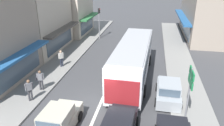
{
  "coord_description": "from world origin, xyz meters",
  "views": [
    {
      "loc": [
        3.25,
        -12.57,
        8.55
      ],
      "look_at": [
        -0.05,
        4.88,
        1.2
      ],
      "focal_mm": 35.0,
      "sensor_mm": 36.0,
      "label": 1
    }
  ],
  "objects_px": {
    "directional_road_sign": "(190,83)",
    "pedestrian_far_walker": "(61,57)",
    "hatchback_behind_bus_near": "(59,121)",
    "pedestrian_with_handbag_near": "(40,79)",
    "city_bus": "(133,58)",
    "pedestrian_browsing_midblock": "(29,89)",
    "parked_hatchback_kerb_second": "(168,91)",
    "traffic_light_downstreet": "(99,18)"
  },
  "relations": [
    {
      "from": "directional_road_sign",
      "to": "pedestrian_browsing_midblock",
      "type": "height_order",
      "value": "directional_road_sign"
    },
    {
      "from": "traffic_light_downstreet",
      "to": "directional_road_sign",
      "type": "xyz_separation_m",
      "value": [
        9.62,
        -17.06,
        -0.15
      ]
    },
    {
      "from": "hatchback_behind_bus_near",
      "to": "directional_road_sign",
      "type": "bearing_deg",
      "value": 17.43
    },
    {
      "from": "pedestrian_far_walker",
      "to": "city_bus",
      "type": "bearing_deg",
      "value": -7.74
    },
    {
      "from": "city_bus",
      "to": "hatchback_behind_bus_near",
      "type": "xyz_separation_m",
      "value": [
        -3.47,
        -7.75,
        -1.17
      ]
    },
    {
      "from": "pedestrian_with_handbag_near",
      "to": "pedestrian_browsing_midblock",
      "type": "height_order",
      "value": "same"
    },
    {
      "from": "traffic_light_downstreet",
      "to": "directional_road_sign",
      "type": "height_order",
      "value": "traffic_light_downstreet"
    },
    {
      "from": "pedestrian_browsing_midblock",
      "to": "hatchback_behind_bus_near",
      "type": "bearing_deg",
      "value": -37.9
    },
    {
      "from": "city_bus",
      "to": "directional_road_sign",
      "type": "height_order",
      "value": "directional_road_sign"
    },
    {
      "from": "parked_hatchback_kerb_second",
      "to": "city_bus",
      "type": "bearing_deg",
      "value": 132.89
    },
    {
      "from": "city_bus",
      "to": "traffic_light_downstreet",
      "type": "bearing_deg",
      "value": 116.56
    },
    {
      "from": "hatchback_behind_bus_near",
      "to": "traffic_light_downstreet",
      "type": "xyz_separation_m",
      "value": [
        -2.33,
        19.35,
        2.15
      ]
    },
    {
      "from": "parked_hatchback_kerb_second",
      "to": "pedestrian_with_handbag_near",
      "type": "bearing_deg",
      "value": -176.75
    },
    {
      "from": "parked_hatchback_kerb_second",
      "to": "traffic_light_downstreet",
      "type": "height_order",
      "value": "traffic_light_downstreet"
    },
    {
      "from": "hatchback_behind_bus_near",
      "to": "pedestrian_far_walker",
      "type": "distance_m",
      "value": 9.37
    },
    {
      "from": "hatchback_behind_bus_near",
      "to": "pedestrian_with_handbag_near",
      "type": "bearing_deg",
      "value": 128.32
    },
    {
      "from": "city_bus",
      "to": "pedestrian_browsing_midblock",
      "type": "relative_size",
      "value": 6.71
    },
    {
      "from": "city_bus",
      "to": "parked_hatchback_kerb_second",
      "type": "bearing_deg",
      "value": -47.11
    },
    {
      "from": "hatchback_behind_bus_near",
      "to": "traffic_light_downstreet",
      "type": "distance_m",
      "value": 19.6
    },
    {
      "from": "city_bus",
      "to": "pedestrian_far_walker",
      "type": "height_order",
      "value": "city_bus"
    },
    {
      "from": "city_bus",
      "to": "pedestrian_with_handbag_near",
      "type": "distance_m",
      "value": 7.68
    },
    {
      "from": "traffic_light_downstreet",
      "to": "pedestrian_far_walker",
      "type": "xyz_separation_m",
      "value": [
        -1.15,
        -10.66,
        -1.79
      ]
    },
    {
      "from": "traffic_light_downstreet",
      "to": "pedestrian_browsing_midblock",
      "type": "xyz_separation_m",
      "value": [
        -0.9,
        -16.83,
        -1.79
      ]
    },
    {
      "from": "traffic_light_downstreet",
      "to": "hatchback_behind_bus_near",
      "type": "bearing_deg",
      "value": -83.12
    },
    {
      "from": "city_bus",
      "to": "pedestrian_with_handbag_near",
      "type": "relative_size",
      "value": 6.71
    },
    {
      "from": "traffic_light_downstreet",
      "to": "pedestrian_far_walker",
      "type": "height_order",
      "value": "traffic_light_downstreet"
    },
    {
      "from": "traffic_light_downstreet",
      "to": "pedestrian_browsing_midblock",
      "type": "height_order",
      "value": "traffic_light_downstreet"
    },
    {
      "from": "hatchback_behind_bus_near",
      "to": "pedestrian_with_handbag_near",
      "type": "distance_m",
      "value": 5.23
    },
    {
      "from": "hatchback_behind_bus_near",
      "to": "pedestrian_with_handbag_near",
      "type": "xyz_separation_m",
      "value": [
        -3.24,
        4.09,
        0.36
      ]
    },
    {
      "from": "pedestrian_far_walker",
      "to": "hatchback_behind_bus_near",
      "type": "bearing_deg",
      "value": -68.16
    },
    {
      "from": "directional_road_sign",
      "to": "traffic_light_downstreet",
      "type": "bearing_deg",
      "value": 119.41
    },
    {
      "from": "city_bus",
      "to": "pedestrian_browsing_midblock",
      "type": "xyz_separation_m",
      "value": [
        -6.7,
        -5.22,
        -0.81
      ]
    },
    {
      "from": "directional_road_sign",
      "to": "pedestrian_far_walker",
      "type": "bearing_deg",
      "value": 149.25
    },
    {
      "from": "parked_hatchback_kerb_second",
      "to": "pedestrian_browsing_midblock",
      "type": "xyz_separation_m",
      "value": [
        -9.59,
        -2.12,
        0.36
      ]
    },
    {
      "from": "pedestrian_browsing_midblock",
      "to": "pedestrian_far_walker",
      "type": "height_order",
      "value": "same"
    },
    {
      "from": "pedestrian_far_walker",
      "to": "pedestrian_with_handbag_near",
      "type": "bearing_deg",
      "value": -86.93
    },
    {
      "from": "hatchback_behind_bus_near",
      "to": "pedestrian_browsing_midblock",
      "type": "bearing_deg",
      "value": 142.1
    },
    {
      "from": "pedestrian_browsing_midblock",
      "to": "traffic_light_downstreet",
      "type": "bearing_deg",
      "value": 86.92
    },
    {
      "from": "pedestrian_with_handbag_near",
      "to": "pedestrian_browsing_midblock",
      "type": "relative_size",
      "value": 1.0
    },
    {
      "from": "directional_road_sign",
      "to": "hatchback_behind_bus_near",
      "type": "bearing_deg",
      "value": -162.57
    },
    {
      "from": "city_bus",
      "to": "traffic_light_downstreet",
      "type": "height_order",
      "value": "traffic_light_downstreet"
    },
    {
      "from": "hatchback_behind_bus_near",
      "to": "pedestrian_with_handbag_near",
      "type": "height_order",
      "value": "pedestrian_with_handbag_near"
    }
  ]
}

